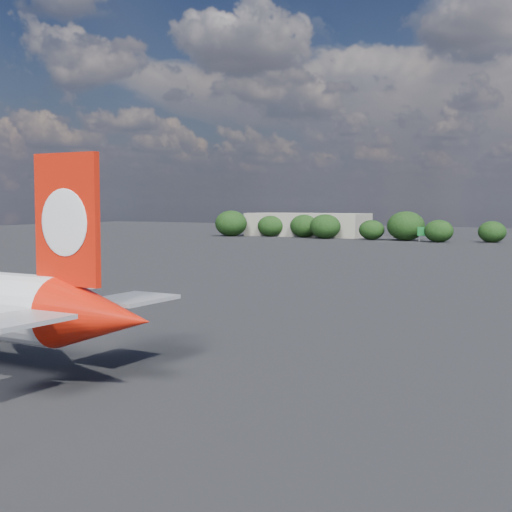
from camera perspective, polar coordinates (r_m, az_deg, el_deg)
The scene contains 4 objects.
ground at distance 102.51m, azimuth 5.40°, elevation -2.36°, with size 500.00×500.00×0.00m, color black.
terminal_building at distance 249.03m, azimuth 4.12°, elevation 2.51°, with size 42.00×16.00×8.00m.
highway_sign at distance 217.47m, azimuth 13.56°, elevation 1.90°, with size 6.00×0.30×4.50m.
horizon_treeline at distance 217.28m, azimuth 19.18°, elevation 2.00°, with size 202.81×14.97×9.23m.
Camera 1 is at (41.39, -33.02, 11.93)m, focal length 50.00 mm.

